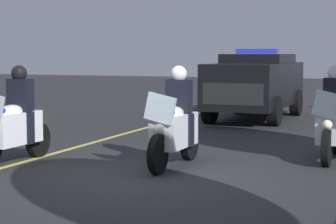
{
  "coord_description": "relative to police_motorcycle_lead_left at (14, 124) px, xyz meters",
  "views": [
    {
      "loc": [
        9.16,
        4.02,
        1.94
      ],
      "look_at": [
        -1.35,
        0.0,
        0.9
      ],
      "focal_mm": 68.78,
      "sensor_mm": 36.0,
      "label": 1
    }
  ],
  "objects": [
    {
      "name": "police_motorcycle_lead_right",
      "position": [
        -0.7,
        2.74,
        0.0
      ],
      "size": [
        2.14,
        0.56,
        1.72
      ],
      "color": "black",
      "rests_on": "ground"
    },
    {
      "name": "lane_stripe_center",
      "position": [
        0.33,
        0.07,
        -0.7
      ],
      "size": [
        48.0,
        0.12,
        0.01
      ],
      "primitive_type": "cube",
      "color": "#E0D14C",
      "rests_on": "ground"
    },
    {
      "name": "police_motorcycle_lead_left",
      "position": [
        0.0,
        0.0,
        0.0
      ],
      "size": [
        2.14,
        0.56,
        1.72
      ],
      "color": "black",
      "rests_on": "ground"
    },
    {
      "name": "ground_plane",
      "position": [
        0.33,
        2.5,
        -0.7
      ],
      "size": [
        80.0,
        80.0,
        0.0
      ],
      "primitive_type": "plane",
      "color": "#28282B"
    },
    {
      "name": "police_motorcycle_trailing",
      "position": [
        -2.36,
        5.17,
        0.0
      ],
      "size": [
        2.14,
        0.56,
        1.72
      ],
      "color": "black",
      "rests_on": "ground"
    },
    {
      "name": "police_suv",
      "position": [
        -8.92,
        2.22,
        0.37
      ],
      "size": [
        4.93,
        2.13,
        2.05
      ],
      "color": "black",
      "rests_on": "ground"
    }
  ]
}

